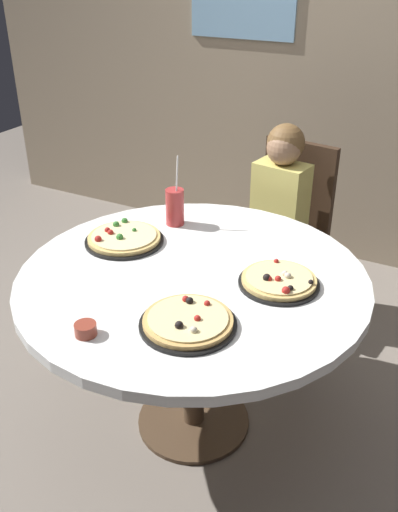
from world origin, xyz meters
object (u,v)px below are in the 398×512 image
at_px(chair_wooden, 288,223).
at_px(soda_cup, 175,207).
at_px(dining_table, 193,294).
at_px(sauce_bowl, 86,329).
at_px(pizza_pepperoni, 124,238).
at_px(diner_child, 270,243).
at_px(pizza_cheese, 279,281).
at_px(pizza_veggie, 188,321).

distance_m(chair_wooden, soda_cup, 0.80).
distance_m(dining_table, sauce_bowl, 0.51).
bearing_deg(chair_wooden, pizza_pepperoni, -112.31).
xyz_separation_m(diner_child, sauce_bowl, (-0.10, -1.33, 0.29)).
height_order(pizza_cheese, soda_cup, soda_cup).
relative_size(dining_table, pizza_cheese, 4.48).
bearing_deg(soda_cup, pizza_pepperoni, -111.64).
xyz_separation_m(pizza_cheese, pizza_pepperoni, (-0.68, 0.02, -0.00)).
bearing_deg(dining_table, pizza_veggie, -63.96).
distance_m(dining_table, pizza_cheese, 0.34).
bearing_deg(diner_child, sauce_bowl, -94.44).
relative_size(dining_table, diner_child, 1.20).
bearing_deg(diner_child, pizza_cheese, -67.38).
height_order(pizza_veggie, soda_cup, soda_cup).
distance_m(pizza_veggie, pizza_pepperoni, 0.64).
bearing_deg(dining_table, sauce_bowl, -103.31).
height_order(chair_wooden, pizza_veggie, chair_wooden).
xyz_separation_m(soda_cup, sauce_bowl, (0.16, -0.82, -0.06)).
distance_m(dining_table, pizza_veggie, 0.34).
bearing_deg(sauce_bowl, diner_child, 85.56).
height_order(diner_child, pizza_veggie, diner_child).
bearing_deg(sauce_bowl, chair_wooden, 85.16).
distance_m(dining_table, diner_child, 0.87).
bearing_deg(pizza_cheese, dining_table, -166.32).
bearing_deg(pizza_cheese, chair_wooden, 107.32).
relative_size(diner_child, pizza_cheese, 3.71).
height_order(diner_child, soda_cup, diner_child).
bearing_deg(pizza_veggie, pizza_cheese, 65.71).
distance_m(pizza_veggie, sauce_bowl, 0.32).
height_order(dining_table, pizza_cheese, pizza_cheese).
height_order(diner_child, pizza_pepperoni, diner_child).
bearing_deg(dining_table, chair_wooden, 89.25).
bearing_deg(pizza_pepperoni, sauce_bowl, -65.97).
distance_m(diner_child, sauce_bowl, 1.37).
relative_size(pizza_cheese, soda_cup, 0.95).
bearing_deg(pizza_pepperoni, pizza_veggie, -36.78).
relative_size(soda_cup, sauce_bowl, 4.38).
height_order(dining_table, pizza_pepperoni, pizza_pepperoni).
bearing_deg(diner_child, chair_wooden, 82.29).
bearing_deg(pizza_cheese, pizza_veggie, -114.29).
relative_size(dining_table, pizza_veggie, 4.14).
relative_size(chair_wooden, pizza_cheese, 3.26).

